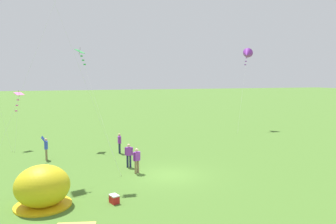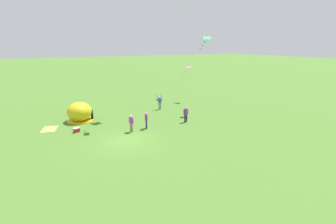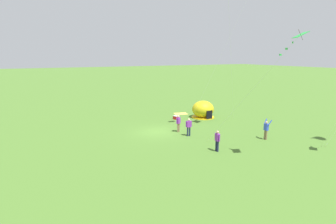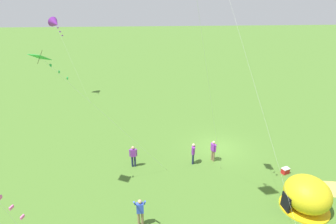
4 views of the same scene
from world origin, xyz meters
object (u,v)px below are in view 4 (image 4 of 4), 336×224
(person_strolling, at_px, (133,155))
(person_flying_kite, at_px, (140,211))
(person_center_field, at_px, (193,152))
(kite_green, at_px, (47,63))
(person_far_back, at_px, (213,150))
(kite_purple, at_px, (55,23))
(popup_tent, at_px, (307,195))
(cooler_box, at_px, (285,171))

(person_strolling, relative_size, person_flying_kite, 0.91)
(person_center_field, distance_m, kite_green, 11.78)
(person_far_back, distance_m, kite_purple, 24.95)
(popup_tent, xyz_separation_m, kite_purple, (23.54, 19.38, 8.38))
(cooler_box, relative_size, person_strolling, 0.36)
(person_strolling, xyz_separation_m, person_center_field, (-0.11, -4.53, 0.00))
(person_strolling, distance_m, kite_green, 9.02)
(popup_tent, distance_m, person_flying_kite, 9.79)
(person_flying_kite, bearing_deg, popup_tent, -88.87)
(cooler_box, height_order, person_far_back, person_far_back)
(person_flying_kite, xyz_separation_m, person_center_field, (5.74, -4.12, -0.03))
(person_far_back, height_order, kite_green, kite_green)
(cooler_box, bearing_deg, person_flying_kite, 109.17)
(cooler_box, distance_m, person_center_field, 6.77)
(person_strolling, xyz_separation_m, person_flying_kite, (-5.85, -0.41, 0.03))
(popup_tent, relative_size, person_far_back, 1.63)
(popup_tent, xyz_separation_m, person_strolling, (5.65, 10.20, -0.03))
(person_flying_kite, height_order, kite_green, kite_green)
(person_flying_kite, height_order, person_center_field, person_flying_kite)
(popup_tent, bearing_deg, person_far_back, 35.07)
(person_flying_kite, distance_m, person_far_back, 8.27)
(person_flying_kite, bearing_deg, person_center_field, -35.72)
(cooler_box, distance_m, kite_purple, 29.86)
(person_flying_kite, bearing_deg, person_far_back, -44.07)
(cooler_box, xyz_separation_m, kite_green, (-0.54, 15.05, 8.30))
(popup_tent, height_order, kite_purple, kite_purple)
(person_center_field, distance_m, kite_purple, 24.14)
(person_center_field, bearing_deg, person_strolling, 88.59)
(person_far_back, bearing_deg, person_strolling, 90.90)
(person_flying_kite, height_order, person_far_back, person_flying_kite)
(popup_tent, height_order, person_far_back, popup_tent)
(person_far_back, bearing_deg, kite_purple, 40.78)
(popup_tent, relative_size, cooler_box, 4.51)
(kite_green, bearing_deg, person_far_back, -74.65)
(kite_green, bearing_deg, cooler_box, -87.95)
(person_flying_kite, xyz_separation_m, kite_green, (3.12, 4.52, 7.52))
(person_center_field, height_order, kite_green, kite_green)
(cooler_box, xyz_separation_m, person_flying_kite, (-3.66, 10.53, 0.78))
(person_strolling, height_order, person_far_back, same)
(cooler_box, height_order, person_flying_kite, person_flying_kite)
(kite_purple, bearing_deg, person_center_field, -142.69)
(popup_tent, distance_m, person_strolling, 11.66)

